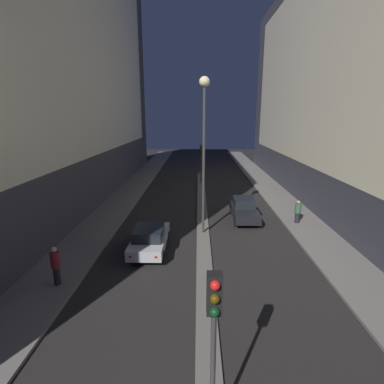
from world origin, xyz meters
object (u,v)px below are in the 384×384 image
(traffic_light_mid, at_px, (201,155))
(car_right_lane, at_px, (244,209))
(traffic_light_near, at_px, (214,323))
(pedestrian_on_left_sidewalk, at_px, (56,265))
(car_left_lane, at_px, (150,238))
(street_lamp, at_px, (204,124))
(pedestrian_on_right_sidewalk, at_px, (298,211))

(traffic_light_mid, bearing_deg, car_right_lane, -75.19)
(traffic_light_near, xyz_separation_m, car_right_lane, (3.04, 15.61, -2.46))
(traffic_light_mid, bearing_deg, pedestrian_on_left_sidewalk, -107.61)
(traffic_light_near, distance_m, traffic_light_mid, 27.11)
(traffic_light_near, bearing_deg, car_left_lane, 106.62)
(street_lamp, distance_m, car_right_lane, 7.45)
(pedestrian_on_left_sidewalk, bearing_deg, traffic_light_near, -44.37)
(street_lamp, relative_size, car_left_lane, 2.20)
(street_lamp, distance_m, pedestrian_on_right_sidewalk, 9.11)
(car_right_lane, bearing_deg, traffic_light_mid, 104.81)
(car_left_lane, bearing_deg, pedestrian_on_left_sidewalk, -133.16)
(street_lamp, bearing_deg, traffic_light_mid, 90.00)
(traffic_light_near, distance_m, pedestrian_on_right_sidewalk, 16.19)
(traffic_light_mid, distance_m, pedestrian_on_left_sidewalk, 21.81)
(traffic_light_mid, bearing_deg, traffic_light_near, -90.00)
(street_lamp, xyz_separation_m, car_right_lane, (3.04, 2.87, -6.17))
(traffic_light_mid, xyz_separation_m, pedestrian_on_right_sidewalk, (6.61, -12.51, -2.28))
(traffic_light_near, distance_m, car_right_lane, 16.09)
(traffic_light_near, relative_size, car_left_lane, 0.98)
(car_left_lane, relative_size, pedestrian_on_right_sidewalk, 2.71)
(car_right_lane, bearing_deg, pedestrian_on_left_sidewalk, -136.28)
(traffic_light_mid, relative_size, pedestrian_on_left_sidewalk, 2.38)
(traffic_light_near, height_order, car_left_lane, traffic_light_near)
(traffic_light_near, bearing_deg, traffic_light_mid, 90.00)
(traffic_light_mid, bearing_deg, street_lamp, -90.00)
(car_right_lane, bearing_deg, traffic_light_near, -101.02)
(car_left_lane, bearing_deg, pedestrian_on_right_sidewalk, 24.58)
(street_lamp, relative_size, car_right_lane, 2.21)
(traffic_light_mid, relative_size, car_right_lane, 0.99)
(pedestrian_on_left_sidewalk, bearing_deg, street_lamp, 43.91)
(street_lamp, bearing_deg, traffic_light_near, -90.00)
(pedestrian_on_left_sidewalk, bearing_deg, car_right_lane, 43.72)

